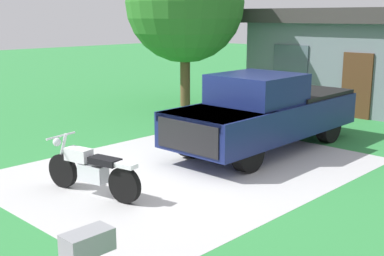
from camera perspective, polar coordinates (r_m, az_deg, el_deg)
ground_plane at (r=10.83m, az=-0.39°, el=-4.72°), size 80.00×80.00×0.00m
driveway_pad at (r=10.83m, az=-0.39°, el=-4.71°), size 5.83×7.69×0.01m
motorcycle at (r=9.38m, az=-11.43°, el=-4.73°), size 2.19×0.79×1.09m
pickup_truck at (r=12.42m, az=8.56°, el=1.94°), size 2.09×5.66×1.90m
shade_tree at (r=18.14m, az=-0.82°, el=14.12°), size 4.23×4.23×5.82m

